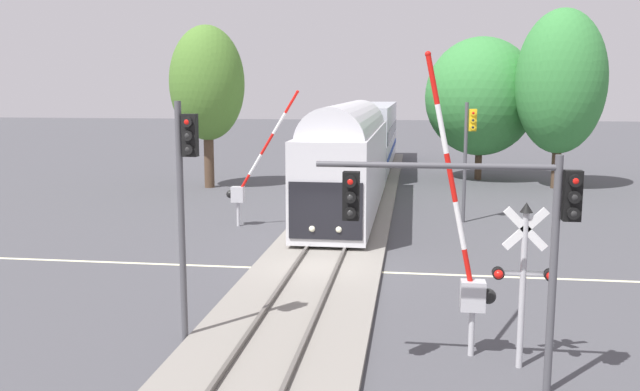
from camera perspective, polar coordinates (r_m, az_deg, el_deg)
name	(u,v)px	position (r m, az deg, el deg)	size (l,w,h in m)	color
ground_plane	(318,270)	(23.43, -0.21, -6.28)	(220.00, 220.00, 0.00)	#47474C
road_centre_stripe	(318,270)	(23.43, -0.21, -6.27)	(44.00, 0.20, 0.01)	beige
railway_track	(318,267)	(23.41, -0.21, -6.05)	(4.40, 80.00, 0.32)	gray
commuter_train	(363,143)	(42.53, 3.61, 4.45)	(3.04, 38.57, 5.16)	silver
crossing_gate_near	(469,266)	(16.01, 12.42, -5.80)	(1.76, 0.40, 7.00)	#B7B7BC
crossing_signal_mast	(524,268)	(15.54, 16.76, -5.88)	(1.36, 0.44, 3.75)	#B2B2B7
crossing_gate_far	(244,182)	(30.54, -6.37, 1.11)	(3.35, 0.40, 6.09)	#B7B7BC
traffic_signal_far_side	(469,143)	(31.77, 12.39, 4.36)	(0.53, 0.38, 5.54)	#4C4C51
traffic_signal_median	(185,184)	(16.40, -11.27, 0.96)	(0.53, 0.38, 5.89)	#4C4C51
traffic_signal_near_right	(482,214)	(13.93, 13.43, -1.52)	(5.24, 0.38, 4.90)	#4C4C51
elm_centre_background	(481,97)	(47.10, 13.36, 8.09)	(7.40, 7.40, 9.55)	#4C3828
oak_behind_train	(207,84)	(42.70, -9.47, 9.25)	(4.59, 4.59, 9.98)	#4C3828
oak_far_right	(561,82)	(44.36, 19.58, 8.99)	(5.42, 5.42, 10.95)	#4C3828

